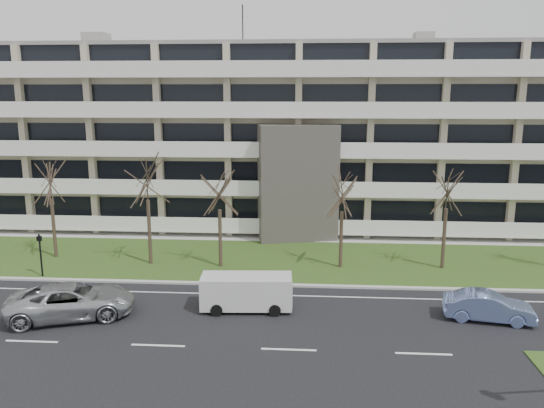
# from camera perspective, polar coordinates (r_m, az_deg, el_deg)

# --- Properties ---
(ground) EXTENTS (160.00, 160.00, 0.00)m
(ground) POSITION_cam_1_polar(r_m,az_deg,el_deg) (24.81, 1.81, -15.39)
(ground) COLOR black
(ground) RESTS_ON ground
(grass_verge) EXTENTS (90.00, 10.00, 0.06)m
(grass_verge) POSITION_cam_1_polar(r_m,az_deg,el_deg) (36.83, 2.54, -6.04)
(grass_verge) COLOR #324F1A
(grass_verge) RESTS_ON ground
(curb) EXTENTS (90.00, 0.35, 0.12)m
(curb) POSITION_cam_1_polar(r_m,az_deg,el_deg) (32.10, 2.33, -8.74)
(curb) COLOR #B2B2AD
(curb) RESTS_ON ground
(sidewalk) EXTENTS (90.00, 2.00, 0.08)m
(sidewalk) POSITION_cam_1_polar(r_m,az_deg,el_deg) (42.10, 2.72, -3.73)
(sidewalk) COLOR #B2B2AD
(sidewalk) RESTS_ON ground
(lane_edge_line) EXTENTS (90.00, 0.12, 0.01)m
(lane_edge_line) POSITION_cam_1_polar(r_m,az_deg,el_deg) (30.72, 2.25, -9.82)
(lane_edge_line) COLOR white
(lane_edge_line) RESTS_ON ground
(apartment_building) EXTENTS (60.50, 15.10, 18.75)m
(apartment_building) POSITION_cam_1_polar(r_m,az_deg,el_deg) (47.51, 2.97, 7.35)
(apartment_building) COLOR #B9AE90
(apartment_building) RESTS_ON ground
(silver_pickup) EXTENTS (6.86, 4.70, 1.74)m
(silver_pickup) POSITION_cam_1_polar(r_m,az_deg,el_deg) (29.55, -20.77, -9.72)
(silver_pickup) COLOR #B1B4B8
(silver_pickup) RESTS_ON ground
(blue_sedan) EXTENTS (4.61, 2.27, 1.46)m
(blue_sedan) POSITION_cam_1_polar(r_m,az_deg,el_deg) (29.50, 22.25, -10.18)
(blue_sedan) COLOR #788DD0
(blue_sedan) RESTS_ON ground
(white_van) EXTENTS (4.92, 2.21, 1.87)m
(white_van) POSITION_cam_1_polar(r_m,az_deg,el_deg) (28.55, -2.63, -9.16)
(white_van) COLOR silver
(white_van) RESTS_ON ground
(pedestrian_signal) EXTENTS (0.27, 0.22, 2.78)m
(pedestrian_signal) POSITION_cam_1_polar(r_m,az_deg,el_deg) (36.13, -23.66, -4.54)
(pedestrian_signal) COLOR black
(pedestrian_signal) RESTS_ON ground
(tree_1) EXTENTS (3.75, 3.75, 7.50)m
(tree_1) POSITION_cam_1_polar(r_m,az_deg,el_deg) (39.21, -22.84, 2.84)
(tree_1) COLOR #382B21
(tree_1) RESTS_ON ground
(tree_2) EXTENTS (3.95, 3.95, 7.89)m
(tree_2) POSITION_cam_1_polar(r_m,az_deg,el_deg) (35.62, -13.34, 3.13)
(tree_2) COLOR #382B21
(tree_2) RESTS_ON ground
(tree_3) EXTENTS (3.48, 3.48, 6.95)m
(tree_3) POSITION_cam_1_polar(r_m,az_deg,el_deg) (34.37, -5.71, 1.84)
(tree_3) COLOR #382B21
(tree_3) RESTS_ON ground
(tree_4) EXTENTS (3.40, 3.40, 6.81)m
(tree_4) POSITION_cam_1_polar(r_m,az_deg,el_deg) (34.34, 7.58, 1.59)
(tree_4) COLOR #382B21
(tree_4) RESTS_ON ground
(tree_5) EXTENTS (3.62, 3.62, 7.23)m
(tree_5) POSITION_cam_1_polar(r_m,az_deg,el_deg) (35.58, 18.37, 1.99)
(tree_5) COLOR #382B21
(tree_5) RESTS_ON ground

